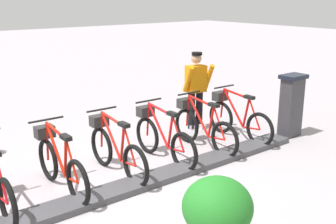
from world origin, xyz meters
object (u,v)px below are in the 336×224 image
object	(u,v)px
worker_near_rack	(196,88)
planter_bush	(217,216)
bike_docked_2	(162,137)
bike_docked_4	(60,163)
bike_docked_3	(115,149)
payment_kiosk	(291,105)
bike_docked_1	(202,127)
bike_docked_0	(237,118)

from	to	relation	value
worker_near_rack	planter_bush	world-z (taller)	worker_near_rack
bike_docked_2	bike_docked_4	world-z (taller)	same
bike_docked_3	worker_near_rack	distance (m)	2.82
bike_docked_2	bike_docked_3	distance (m)	0.95
payment_kiosk	bike_docked_1	bearing A→B (deg)	73.32
bike_docked_3	bike_docked_4	bearing A→B (deg)	90.00
bike_docked_1	worker_near_rack	xyz separation A→B (m)	(0.98, -0.71, 0.48)
bike_docked_2	bike_docked_4	xyz separation A→B (m)	(0.00, 1.89, 0.00)
bike_docked_1	bike_docked_4	xyz separation A→B (m)	(0.00, 2.84, 0.00)
bike_docked_2	payment_kiosk	bearing A→B (deg)	-101.33
bike_docked_0	bike_docked_1	xyz separation A→B (m)	(0.00, 0.95, 0.00)
bike_docked_0	bike_docked_1	bearing A→B (deg)	90.00
bike_docked_2	bike_docked_4	distance (m)	1.89
worker_near_rack	bike_docked_1	bearing A→B (deg)	144.13
payment_kiosk	bike_docked_4	distance (m)	4.78
bike_docked_1	bike_docked_2	world-z (taller)	same
bike_docked_0	worker_near_rack	size ratio (longest dim) A/B	1.04
bike_docked_2	worker_near_rack	xyz separation A→B (m)	(0.98, -1.65, 0.48)
bike_docked_4	bike_docked_2	bearing A→B (deg)	-90.00
payment_kiosk	bike_docked_4	world-z (taller)	payment_kiosk
bike_docked_1	worker_near_rack	world-z (taller)	worker_near_rack
planter_bush	bike_docked_1	bearing A→B (deg)	-39.96
bike_docked_0	worker_near_rack	xyz separation A→B (m)	(0.98, 0.24, 0.48)
bike_docked_0	bike_docked_4	distance (m)	3.78
worker_near_rack	bike_docked_3	bearing A→B (deg)	110.65
payment_kiosk	worker_near_rack	size ratio (longest dim) A/B	0.77
bike_docked_2	bike_docked_3	bearing A→B (deg)	90.00
bike_docked_1	worker_near_rack	size ratio (longest dim) A/B	1.04
bike_docked_1	bike_docked_2	xyz separation A→B (m)	(0.00, 0.95, 0.00)
bike_docked_0	bike_docked_4	size ratio (longest dim) A/B	1.00
payment_kiosk	bike_docked_0	bearing A→B (deg)	59.32
payment_kiosk	bike_docked_1	world-z (taller)	payment_kiosk
bike_docked_3	bike_docked_2	bearing A→B (deg)	-90.00
bike_docked_3	bike_docked_4	distance (m)	0.95
bike_docked_1	bike_docked_3	bearing A→B (deg)	90.00
bike_docked_2	bike_docked_3	size ratio (longest dim) A/B	1.00
bike_docked_3	planter_bush	bearing A→B (deg)	172.85
worker_near_rack	planter_bush	distance (m)	4.68
payment_kiosk	bike_docked_4	bearing A→B (deg)	83.13
bike_docked_1	bike_docked_4	world-z (taller)	same
planter_bush	worker_near_rack	bearing A→B (deg)	-38.90
worker_near_rack	bike_docked_0	bearing A→B (deg)	-166.39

